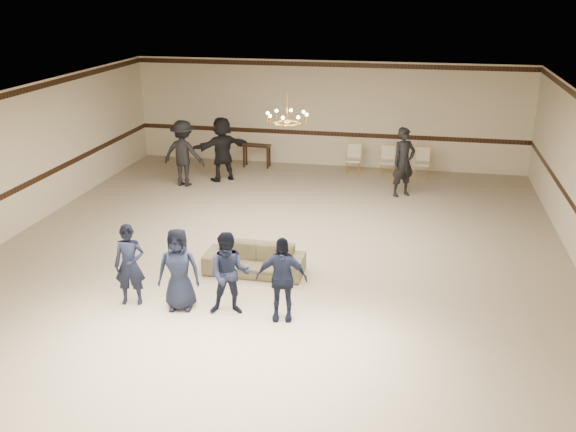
% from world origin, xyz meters
% --- Properties ---
extents(room, '(12.01, 14.01, 3.21)m').
position_xyz_m(room, '(0.00, 0.00, 1.60)').
color(room, '#BEAC92').
rests_on(room, ground).
extents(chair_rail, '(12.00, 0.02, 0.14)m').
position_xyz_m(chair_rail, '(0.00, 6.99, 1.00)').
color(chair_rail, black).
rests_on(chair_rail, wall_back).
extents(crown_molding, '(12.00, 0.02, 0.14)m').
position_xyz_m(crown_molding, '(0.00, 6.99, 3.08)').
color(crown_molding, black).
rests_on(crown_molding, wall_back).
extents(chandelier, '(0.94, 0.94, 0.89)m').
position_xyz_m(chandelier, '(0.00, 1.00, 2.88)').
color(chandelier, gold).
rests_on(chandelier, ceiling).
extents(boy_a, '(0.60, 0.46, 1.47)m').
position_xyz_m(boy_a, '(-2.02, -2.71, 0.73)').
color(boy_a, black).
rests_on(boy_a, floor).
extents(boy_b, '(0.79, 0.59, 1.47)m').
position_xyz_m(boy_b, '(-1.12, -2.71, 0.73)').
color(boy_b, black).
rests_on(boy_b, floor).
extents(boy_c, '(0.81, 0.68, 1.47)m').
position_xyz_m(boy_c, '(-0.22, -2.71, 0.73)').
color(boy_c, black).
rests_on(boy_c, floor).
extents(boy_d, '(0.90, 0.47, 1.47)m').
position_xyz_m(boy_d, '(0.68, -2.71, 0.73)').
color(boy_d, black).
rests_on(boy_d, floor).
extents(settee, '(1.94, 0.77, 0.56)m').
position_xyz_m(settee, '(-0.22, -1.07, 0.28)').
color(settee, brown).
rests_on(settee, floor).
extents(adult_left, '(1.24, 0.78, 1.84)m').
position_xyz_m(adult_left, '(-3.58, 4.11, 0.92)').
color(adult_left, black).
rests_on(adult_left, floor).
extents(adult_mid, '(1.64, 1.54, 1.84)m').
position_xyz_m(adult_mid, '(-2.68, 4.81, 0.92)').
color(adult_mid, black).
rests_on(adult_mid, floor).
extents(adult_right, '(0.80, 0.76, 1.84)m').
position_xyz_m(adult_right, '(2.42, 4.41, 0.92)').
color(adult_right, black).
rests_on(adult_right, floor).
extents(banquet_chair_left, '(0.43, 0.43, 0.88)m').
position_xyz_m(banquet_chair_left, '(0.93, 6.16, 0.44)').
color(banquet_chair_left, beige).
rests_on(banquet_chair_left, floor).
extents(banquet_chair_mid, '(0.45, 0.45, 0.88)m').
position_xyz_m(banquet_chair_mid, '(1.93, 6.16, 0.44)').
color(banquet_chair_mid, beige).
rests_on(banquet_chair_mid, floor).
extents(banquet_chair_right, '(0.46, 0.46, 0.88)m').
position_xyz_m(banquet_chair_right, '(2.93, 6.16, 0.44)').
color(banquet_chair_right, beige).
rests_on(banquet_chair_right, floor).
extents(console_table, '(0.87, 0.44, 0.70)m').
position_xyz_m(console_table, '(-2.07, 6.36, 0.35)').
color(console_table, black).
rests_on(console_table, floor).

